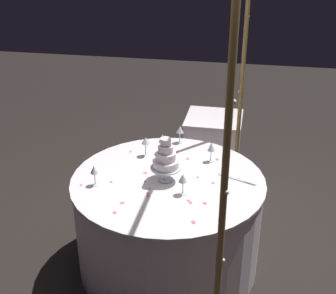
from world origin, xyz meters
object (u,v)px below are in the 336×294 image
at_px(decorative_arch, 238,79).
at_px(wine_glass_0, 146,142).
at_px(wine_glass_4, 180,130).
at_px(cake_knife, 240,180).
at_px(tiered_cake, 166,159).
at_px(wine_glass_1, 163,139).
at_px(wine_glass_5, 211,148).
at_px(side_table, 212,152).
at_px(wine_glass_2, 94,171).
at_px(wine_glass_3, 183,179).
at_px(main_table, 168,222).

height_order(decorative_arch, wine_glass_0, decorative_arch).
relative_size(wine_glass_4, cake_knife, 0.53).
distance_m(tiered_cake, wine_glass_4, 0.65).
relative_size(decorative_arch, wine_glass_0, 15.35).
bearing_deg(wine_glass_1, wine_glass_5, 80.63).
bearing_deg(wine_glass_5, side_table, -175.88).
xyz_separation_m(wine_glass_2, wine_glass_5, (-0.52, 0.77, 0.00)).
xyz_separation_m(wine_glass_1, wine_glass_5, (0.07, 0.40, -0.01)).
bearing_deg(decorative_arch, wine_glass_5, -151.60).
bearing_deg(wine_glass_3, side_table, 177.28).
bearing_deg(wine_glass_2, main_table, 110.26).
relative_size(tiered_cake, wine_glass_3, 2.14).
xyz_separation_m(wine_glass_3, wine_glass_4, (-0.81, -0.16, -0.00)).
relative_size(decorative_arch, tiered_cake, 7.24).
bearing_deg(wine_glass_5, wine_glass_4, -134.49).
bearing_deg(tiered_cake, main_table, 150.90).
height_order(wine_glass_0, wine_glass_2, wine_glass_0).
height_order(wine_glass_0, wine_glass_1, wine_glass_1).
bearing_deg(wine_glass_5, wine_glass_0, -89.89).
relative_size(main_table, tiered_cake, 4.25).
xyz_separation_m(main_table, wine_glass_2, (0.18, -0.49, 0.49)).
relative_size(wine_glass_1, wine_glass_5, 1.04).
bearing_deg(wine_glass_5, wine_glass_2, -56.00).
xyz_separation_m(side_table, cake_knife, (1.19, 0.31, 0.39)).
height_order(side_table, wine_glass_1, wine_glass_1).
distance_m(wine_glass_2, cake_knife, 1.04).
height_order(wine_glass_4, cake_knife, wine_glass_4).
bearing_deg(cake_knife, wine_glass_1, -117.03).
xyz_separation_m(side_table, tiered_cake, (1.29, -0.22, 0.55)).
bearing_deg(wine_glass_1, wine_glass_4, 155.49).
bearing_deg(cake_knife, wine_glass_2, -75.60).
height_order(wine_glass_0, wine_glass_3, wine_glass_0).
bearing_deg(wine_glass_5, cake_knife, 42.66).
height_order(decorative_arch, wine_glass_1, decorative_arch).
relative_size(tiered_cake, cake_knife, 1.18).
bearing_deg(decorative_arch, wine_glass_4, -142.69).
bearing_deg(wine_glass_0, wine_glass_4, 142.03).
xyz_separation_m(tiered_cake, cake_knife, (-0.10, 0.52, -0.17)).
bearing_deg(wine_glass_0, wine_glass_3, 36.83).
xyz_separation_m(decorative_arch, wine_glass_5, (-0.33, -0.18, -0.66)).
xyz_separation_m(tiered_cake, wine_glass_2, (0.16, -0.48, -0.06)).
distance_m(main_table, wine_glass_3, 0.55).
bearing_deg(cake_knife, wine_glass_3, -55.45).
height_order(wine_glass_0, cake_knife, wine_glass_0).
bearing_deg(wine_glass_2, decorative_arch, 100.85).
relative_size(decorative_arch, wine_glass_4, 15.99).
relative_size(wine_glass_3, wine_glass_4, 1.03).
xyz_separation_m(wine_glass_0, wine_glass_2, (0.52, -0.24, -0.01)).
bearing_deg(side_table, wine_glass_1, -20.88).
distance_m(tiered_cake, wine_glass_1, 0.44).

